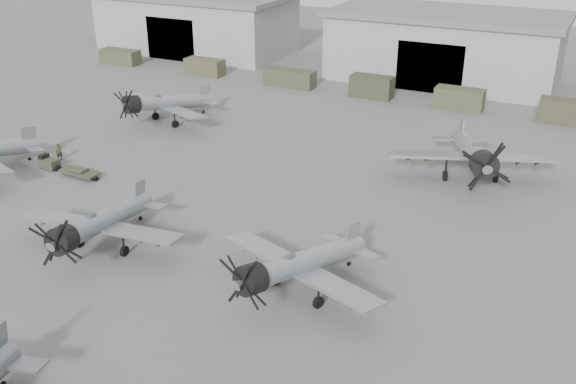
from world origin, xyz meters
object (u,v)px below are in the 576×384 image
aircraft_mid_1 (97,224)px  ground_crew (59,152)px  aircraft_far_0 (163,103)px  aircraft_mid_2 (295,266)px  aircraft_far_1 (474,154)px  tug_trailer (61,166)px

aircraft_mid_1 → ground_crew: bearing=135.7°
aircraft_mid_1 → aircraft_far_0: aircraft_far_0 is taller
aircraft_mid_1 → aircraft_mid_2: aircraft_mid_1 is taller
aircraft_mid_1 → aircraft_far_1: (19.67, 22.94, 0.38)m
aircraft_far_1 → ground_crew: aircraft_far_1 is taller
tug_trailer → ground_crew: 2.92m
aircraft_mid_2 → tug_trailer: aircraft_mid_2 is taller
aircraft_mid_2 → aircraft_far_0: (-26.41, 22.66, 0.09)m
ground_crew → aircraft_mid_2: bearing=-85.0°
aircraft_mid_1 → aircraft_far_1: bearing=42.5°
aircraft_mid_2 → aircraft_far_1: (5.69, 21.79, 0.40)m
aircraft_mid_2 → ground_crew: size_ratio=7.22×
aircraft_far_0 → tug_trailer: aircraft_far_0 is taller
aircraft_mid_2 → ground_crew: 30.40m
aircraft_far_1 → tug_trailer: aircraft_far_1 is taller
aircraft_mid_2 → aircraft_far_0: 34.80m
aircraft_mid_1 → aircraft_mid_2: 14.03m
aircraft_mid_1 → tug_trailer: size_ratio=1.85×
aircraft_far_0 → aircraft_mid_1: bearing=-42.7°
aircraft_mid_1 → aircraft_far_0: (-12.43, 23.81, 0.08)m
aircraft_far_0 → ground_crew: 12.87m
aircraft_far_0 → ground_crew: aircraft_far_0 is taller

